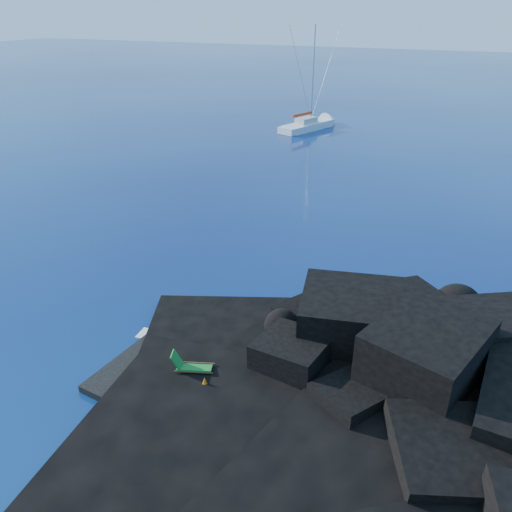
# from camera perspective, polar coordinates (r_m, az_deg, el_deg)

# --- Properties ---
(ground) EXTENTS (400.00, 400.00, 0.00)m
(ground) POSITION_cam_1_polar(r_m,az_deg,el_deg) (24.92, -16.34, -11.86)
(ground) COLOR #04053B
(ground) RESTS_ON ground
(headland) EXTENTS (24.00, 24.00, 3.60)m
(headland) POSITION_cam_1_polar(r_m,az_deg,el_deg) (22.92, 16.43, -15.84)
(headland) COLOR black
(headland) RESTS_ON ground
(beach) EXTENTS (9.08, 6.86, 0.70)m
(beach) POSITION_cam_1_polar(r_m,az_deg,el_deg) (23.06, -6.55, -14.41)
(beach) COLOR black
(beach) RESTS_ON ground
(surf_foam) EXTENTS (10.00, 8.00, 0.06)m
(surf_foam) POSITION_cam_1_polar(r_m,az_deg,el_deg) (25.99, -0.60, -8.81)
(surf_foam) COLOR white
(surf_foam) RESTS_ON ground
(sailboat) EXTENTS (6.77, 12.69, 13.16)m
(sailboat) POSITION_cam_1_polar(r_m,az_deg,el_deg) (70.55, 5.98, 14.21)
(sailboat) COLOR white
(sailboat) RESTS_ON ground
(deck_chair) EXTENTS (1.92, 1.33, 1.21)m
(deck_chair) POSITION_cam_1_polar(r_m,az_deg,el_deg) (22.70, -7.06, -12.07)
(deck_chair) COLOR #186D26
(deck_chair) RESTS_ON beach
(towel) EXTENTS (2.33, 1.45, 0.06)m
(towel) POSITION_cam_1_polar(r_m,az_deg,el_deg) (22.01, -9.72, -15.75)
(towel) COLOR white
(towel) RESTS_ON beach
(sunbather) EXTENTS (1.67, 0.72, 0.22)m
(sunbather) POSITION_cam_1_polar(r_m,az_deg,el_deg) (21.91, -9.74, -15.48)
(sunbather) COLOR #B87560
(sunbather) RESTS_ON towel
(marker_cone) EXTENTS (0.45, 0.45, 0.59)m
(marker_cone) POSITION_cam_1_polar(r_m,az_deg,el_deg) (22.12, -5.88, -14.25)
(marker_cone) COLOR orange
(marker_cone) RESTS_ON beach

